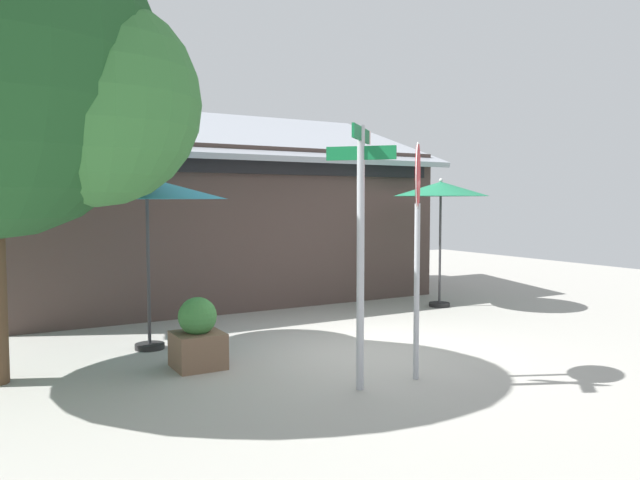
{
  "coord_description": "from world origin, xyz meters",
  "views": [
    {
      "loc": [
        -4.92,
        -7.31,
        2.23
      ],
      "look_at": [
        -0.03,
        1.2,
        1.6
      ],
      "focal_mm": 33.7,
      "sensor_mm": 36.0,
      "label": 1
    }
  ],
  "objects_px": {
    "street_sign_post": "(361,231)",
    "stop_sign": "(417,213)",
    "patio_umbrella_teal_left": "(147,190)",
    "shade_tree": "(4,71)",
    "sidewalk_planter": "(198,336)",
    "patio_umbrella_forest_green_center": "(441,191)"
  },
  "relations": [
    {
      "from": "patio_umbrella_teal_left",
      "to": "shade_tree",
      "type": "bearing_deg",
      "value": -154.8
    },
    {
      "from": "street_sign_post",
      "to": "shade_tree",
      "type": "xyz_separation_m",
      "value": [
        -3.56,
        2.34,
        1.89
      ]
    },
    {
      "from": "street_sign_post",
      "to": "patio_umbrella_forest_green_center",
      "type": "relative_size",
      "value": 1.15
    },
    {
      "from": "patio_umbrella_teal_left",
      "to": "sidewalk_planter",
      "type": "bearing_deg",
      "value": -77.33
    },
    {
      "from": "street_sign_post",
      "to": "sidewalk_planter",
      "type": "height_order",
      "value": "street_sign_post"
    },
    {
      "from": "shade_tree",
      "to": "street_sign_post",
      "type": "bearing_deg",
      "value": -33.28
    },
    {
      "from": "patio_umbrella_teal_left",
      "to": "sidewalk_planter",
      "type": "xyz_separation_m",
      "value": [
        0.31,
        -1.36,
        -1.98
      ]
    },
    {
      "from": "patio_umbrella_teal_left",
      "to": "sidewalk_planter",
      "type": "height_order",
      "value": "patio_umbrella_teal_left"
    },
    {
      "from": "patio_umbrella_teal_left",
      "to": "sidewalk_planter",
      "type": "distance_m",
      "value": 2.42
    },
    {
      "from": "stop_sign",
      "to": "shade_tree",
      "type": "distance_m",
      "value": 5.26
    },
    {
      "from": "sidewalk_planter",
      "to": "patio_umbrella_teal_left",
      "type": "bearing_deg",
      "value": 102.67
    },
    {
      "from": "stop_sign",
      "to": "sidewalk_planter",
      "type": "distance_m",
      "value": 3.34
    },
    {
      "from": "stop_sign",
      "to": "patio_umbrella_forest_green_center",
      "type": "height_order",
      "value": "stop_sign"
    },
    {
      "from": "sidewalk_planter",
      "to": "patio_umbrella_forest_green_center",
      "type": "bearing_deg",
      "value": 18.47
    },
    {
      "from": "shade_tree",
      "to": "sidewalk_planter",
      "type": "xyz_separation_m",
      "value": [
        2.19,
        -0.47,
        -3.36
      ]
    },
    {
      "from": "patio_umbrella_forest_green_center",
      "to": "sidewalk_planter",
      "type": "relative_size",
      "value": 2.85
    },
    {
      "from": "street_sign_post",
      "to": "stop_sign",
      "type": "xyz_separation_m",
      "value": [
        0.84,
        -0.01,
        0.19
      ]
    },
    {
      "from": "street_sign_post",
      "to": "patio_umbrella_teal_left",
      "type": "height_order",
      "value": "street_sign_post"
    },
    {
      "from": "patio_umbrella_teal_left",
      "to": "patio_umbrella_forest_green_center",
      "type": "height_order",
      "value": "patio_umbrella_forest_green_center"
    },
    {
      "from": "patio_umbrella_teal_left",
      "to": "street_sign_post",
      "type": "bearing_deg",
      "value": -62.51
    },
    {
      "from": "stop_sign",
      "to": "patio_umbrella_teal_left",
      "type": "relative_size",
      "value": 1.11
    },
    {
      "from": "street_sign_post",
      "to": "patio_umbrella_forest_green_center",
      "type": "distance_m",
      "value": 6.04
    }
  ]
}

